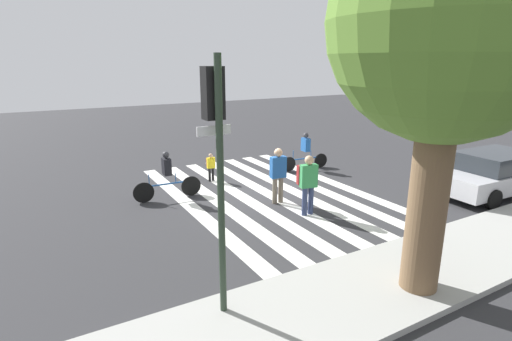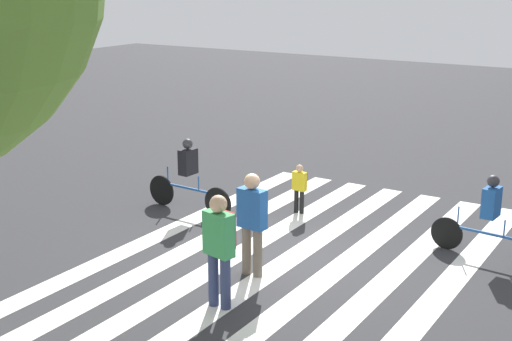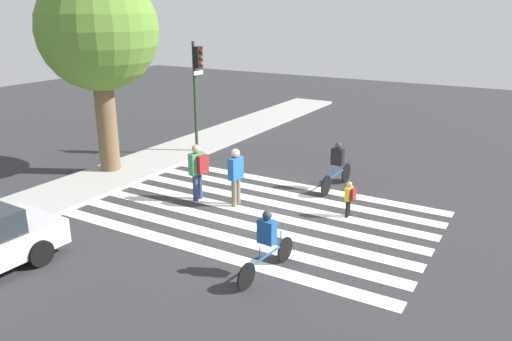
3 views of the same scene
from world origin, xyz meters
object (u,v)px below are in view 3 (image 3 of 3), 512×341
(cyclist_far_lane, at_px, (267,240))
(pedestrian_adult_tall_backpack, at_px, (198,168))
(pedestrian_adult_yellow_jacket, at_px, (350,196))
(street_tree, at_px, (98,32))
(pedestrian_child_with_backpack, at_px, (236,174))
(cyclist_near_curb, at_px, (337,164))
(traffic_light, at_px, (197,77))

(cyclist_far_lane, bearing_deg, pedestrian_adult_tall_backpack, 59.32)
(pedestrian_adult_tall_backpack, distance_m, pedestrian_adult_yellow_jacket, 4.74)
(pedestrian_adult_tall_backpack, bearing_deg, street_tree, 95.29)
(pedestrian_child_with_backpack, bearing_deg, cyclist_far_lane, -131.94)
(pedestrian_child_with_backpack, bearing_deg, cyclist_near_curb, -29.31)
(traffic_light, relative_size, cyclist_near_curb, 2.02)
(traffic_light, bearing_deg, street_tree, 160.00)
(pedestrian_adult_tall_backpack, xyz_separation_m, cyclist_far_lane, (-3.01, -4.14, -0.21))
(street_tree, relative_size, cyclist_far_lane, 3.31)
(traffic_light, height_order, pedestrian_adult_yellow_jacket, traffic_light)
(pedestrian_adult_tall_backpack, relative_size, pedestrian_child_with_backpack, 1.00)
(street_tree, height_order, cyclist_near_curb, street_tree)
(traffic_light, bearing_deg, cyclist_near_curb, -99.61)
(pedestrian_adult_tall_backpack, bearing_deg, cyclist_near_curb, -33.82)
(traffic_light, distance_m, pedestrian_adult_tall_backpack, 5.75)
(street_tree, distance_m, cyclist_near_curb, 9.28)
(pedestrian_adult_tall_backpack, height_order, pedestrian_adult_yellow_jacket, pedestrian_adult_tall_backpack)
(street_tree, bearing_deg, traffic_light, -20.00)
(street_tree, xyz_separation_m, cyclist_near_curb, (2.58, -7.88, -4.17))
(pedestrian_adult_yellow_jacket, xyz_separation_m, pedestrian_child_with_backpack, (-0.90, 3.33, 0.39))
(cyclist_far_lane, bearing_deg, street_tree, 72.65)
(pedestrian_adult_yellow_jacket, bearing_deg, cyclist_far_lane, 179.09)
(pedestrian_child_with_backpack, bearing_deg, traffic_light, 53.55)
(pedestrian_adult_tall_backpack, relative_size, cyclist_near_curb, 0.80)
(pedestrian_adult_yellow_jacket, distance_m, pedestrian_child_with_backpack, 3.47)
(street_tree, relative_size, pedestrian_adult_tall_backpack, 3.95)
(street_tree, height_order, cyclist_far_lane, street_tree)
(traffic_light, relative_size, pedestrian_adult_tall_backpack, 2.53)
(pedestrian_adult_tall_backpack, height_order, cyclist_far_lane, pedestrian_adult_tall_backpack)
(street_tree, distance_m, pedestrian_adult_yellow_jacket, 10.11)
(street_tree, relative_size, pedestrian_child_with_backpack, 3.97)
(pedestrian_adult_tall_backpack, xyz_separation_m, pedestrian_adult_yellow_jacket, (1.11, -4.59, -0.43))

